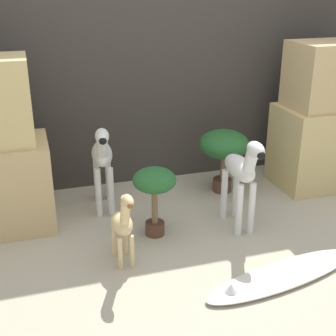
# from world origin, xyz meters

# --- Properties ---
(ground_plane) EXTENTS (14.00, 14.00, 0.00)m
(ground_plane) POSITION_xyz_m (0.00, 0.00, 0.00)
(ground_plane) COLOR #B2A88E
(wall_back) EXTENTS (6.40, 0.08, 2.20)m
(wall_back) POSITION_xyz_m (0.00, 1.47, 1.10)
(wall_back) COLOR #38332D
(wall_back) RESTS_ON ground_plane
(rock_pillar_right) EXTENTS (0.84, 0.53, 1.21)m
(rock_pillar_right) POSITION_xyz_m (1.35, 0.92, 0.56)
(rock_pillar_right) COLOR #D1B775
(rock_pillar_right) RESTS_ON ground_plane
(zebra_right) EXTENTS (0.16, 0.52, 0.71)m
(zebra_right) POSITION_xyz_m (0.32, 0.40, 0.43)
(zebra_right) COLOR silver
(zebra_right) RESTS_ON ground_plane
(zebra_left) EXTENTS (0.20, 0.53, 0.71)m
(zebra_left) POSITION_xyz_m (-0.55, 0.95, 0.43)
(zebra_left) COLOR silver
(zebra_left) RESTS_ON ground_plane
(giraffe_figurine) EXTENTS (0.14, 0.34, 0.54)m
(giraffe_figurine) POSITION_xyz_m (-0.56, 0.18, 0.29)
(giraffe_figurine) COLOR #E0C184
(giraffe_figurine) RESTS_ON ground_plane
(potted_palm_front) EXTENTS (0.41, 0.41, 0.53)m
(potted_palm_front) POSITION_xyz_m (0.45, 1.01, 0.39)
(potted_palm_front) COLOR #513323
(potted_palm_front) RESTS_ON ground_plane
(potted_palm_back) EXTENTS (0.30, 0.30, 0.50)m
(potted_palm_back) POSITION_xyz_m (-0.28, 0.48, 0.37)
(potted_palm_back) COLOR #513323
(potted_palm_back) RESTS_ON ground_plane
(surfboard) EXTENTS (1.12, 0.47, 0.09)m
(surfboard) POSITION_xyz_m (0.31, -0.25, 0.02)
(surfboard) COLOR silver
(surfboard) RESTS_ON ground_plane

